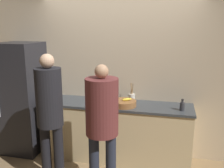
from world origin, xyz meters
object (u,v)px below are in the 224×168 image
at_px(cup_black, 59,94).
at_px(bottle_dark, 182,106).
at_px(person_left, 50,111).
at_px(fruit_bowl, 124,103).
at_px(person_center, 102,117).
at_px(bottle_clear, 106,95).
at_px(refrigerator, 23,98).
at_px(utensil_crock, 132,97).

bearing_deg(cup_black, bottle_dark, -7.46).
distance_m(person_left, fruit_bowl, 1.11).
height_order(person_center, bottle_clear, person_center).
distance_m(bottle_clear, cup_black, 0.83).
distance_m(refrigerator, bottle_clear, 1.40).
height_order(bottle_dark, cup_black, bottle_dark).
bearing_deg(bottle_dark, cup_black, 172.54).
height_order(fruit_bowl, bottle_clear, bottle_clear).
relative_size(person_left, fruit_bowl, 4.74).
bearing_deg(utensil_crock, fruit_bowl, -106.90).
height_order(refrigerator, person_center, refrigerator).
distance_m(fruit_bowl, bottle_clear, 0.40).
relative_size(refrigerator, fruit_bowl, 4.93).
bearing_deg(person_center, utensil_crock, 78.78).
xyz_separation_m(bottle_clear, cup_black, (-0.83, 0.03, -0.03)).
distance_m(utensil_crock, bottle_clear, 0.41).
relative_size(person_left, cup_black, 17.93).
distance_m(fruit_bowl, bottle_dark, 0.83).
bearing_deg(refrigerator, bottle_dark, -1.34).
bearing_deg(fruit_bowl, bottle_clear, 146.58).
relative_size(bottle_clear, cup_black, 2.10).
xyz_separation_m(person_center, bottle_clear, (-0.21, 0.97, -0.01)).
height_order(person_center, cup_black, person_center).
xyz_separation_m(refrigerator, cup_black, (0.57, 0.20, 0.05)).
bearing_deg(utensil_crock, person_left, -130.58).
height_order(person_center, bottle_dark, person_center).
xyz_separation_m(person_center, cup_black, (-1.04, 1.01, -0.04)).
xyz_separation_m(refrigerator, utensil_crock, (1.80, 0.20, 0.08)).
distance_m(refrigerator, utensil_crock, 1.81).
relative_size(utensil_crock, bottle_clear, 1.44).
bearing_deg(refrigerator, fruit_bowl, -1.71).
height_order(refrigerator, utensil_crock, refrigerator).
relative_size(person_center, bottle_clear, 8.00).
xyz_separation_m(refrigerator, fruit_bowl, (1.72, -0.05, 0.05)).
relative_size(person_left, utensil_crock, 5.90).
distance_m(bottle_dark, bottle_clear, 1.19).
bearing_deg(utensil_crock, refrigerator, -173.61).
xyz_separation_m(person_left, bottle_clear, (0.47, 0.99, -0.04)).
height_order(fruit_bowl, utensil_crock, utensil_crock).
bearing_deg(utensil_crock, person_center, -101.22).
relative_size(refrigerator, person_left, 1.04).
bearing_deg(utensil_crock, cup_black, -179.98).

